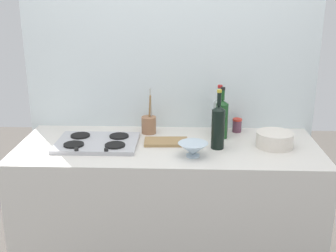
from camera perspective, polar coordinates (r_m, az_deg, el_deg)
counter_block at (r=2.72m, az=-0.00°, el=-11.49°), size 1.80×0.70×0.90m
backsplash_panel at (r=2.83m, az=0.31°, el=4.05°), size 1.90×0.06×2.21m
stovetop_hob at (r=2.56m, az=-9.54°, el=-2.21°), size 0.48×0.35×0.04m
plate_stack at (r=2.57m, az=14.19°, el=-1.76°), size 0.22×0.22×0.09m
wine_bottle_leftmost at (r=2.64m, az=7.27°, el=1.07°), size 0.08×0.08×0.32m
wine_bottle_mid_left at (r=2.72m, az=6.90°, el=1.57°), size 0.07×0.07×0.32m
wine_bottle_mid_right at (r=2.45m, az=6.77°, el=-0.01°), size 0.08×0.08×0.35m
mixing_bowl at (r=2.35m, az=3.39°, el=-3.13°), size 0.17×0.17×0.08m
utensil_crock at (r=2.72m, az=-2.60°, el=0.25°), size 0.09×0.09×0.29m
condiment_jar_front at (r=2.78m, az=9.29°, el=0.11°), size 0.06×0.06×0.09m
cutting_board at (r=2.56m, az=-0.27°, el=-2.15°), size 0.27×0.15×0.02m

